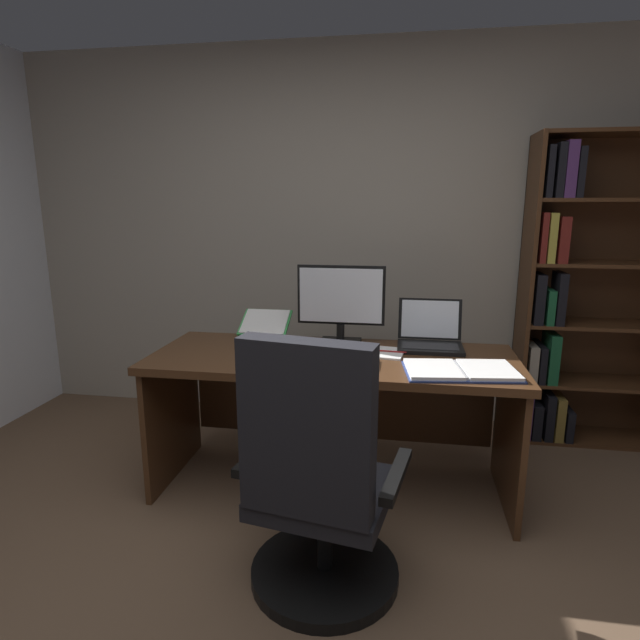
# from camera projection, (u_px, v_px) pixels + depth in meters

# --- Properties ---
(wall_back) EXTENTS (5.25, 0.12, 2.53)m
(wall_back) POSITION_uv_depth(u_px,v_px,m) (353.00, 238.00, 3.55)
(wall_back) COLOR #A89E8E
(wall_back) RESTS_ON ground
(desk) EXTENTS (1.85, 0.72, 0.74)m
(desk) POSITION_uv_depth(u_px,v_px,m) (334.00, 386.00, 2.74)
(desk) COLOR #4C2D19
(desk) RESTS_ON ground
(bookshelf) EXTENTS (0.90, 0.33, 1.90)m
(bookshelf) POSITION_uv_depth(u_px,v_px,m) (579.00, 299.00, 3.18)
(bookshelf) COLOR #4C2D19
(bookshelf) RESTS_ON ground
(office_chair) EXTENTS (0.67, 0.60, 1.05)m
(office_chair) POSITION_uv_depth(u_px,v_px,m) (317.00, 490.00, 1.92)
(office_chair) COLOR black
(office_chair) RESTS_ON ground
(monitor) EXTENTS (0.48, 0.16, 0.43)m
(monitor) POSITION_uv_depth(u_px,v_px,m) (341.00, 305.00, 2.79)
(monitor) COLOR black
(monitor) RESTS_ON desk
(laptop) EXTENTS (0.34, 0.30, 0.24)m
(laptop) POSITION_uv_depth(u_px,v_px,m) (430.00, 338.00, 2.76)
(laptop) COLOR black
(laptop) RESTS_ON desk
(keyboard) EXTENTS (0.42, 0.15, 0.02)m
(keyboard) POSITION_uv_depth(u_px,v_px,m) (331.00, 361.00, 2.49)
(keyboard) COLOR black
(keyboard) RESTS_ON desk
(computer_mouse) EXTENTS (0.06, 0.10, 0.04)m
(computer_mouse) POSITION_uv_depth(u_px,v_px,m) (271.00, 356.00, 2.53)
(computer_mouse) COLOR black
(computer_mouse) RESTS_ON desk
(reading_stand_with_book) EXTENTS (0.28, 0.27, 0.14)m
(reading_stand_with_book) POSITION_uv_depth(u_px,v_px,m) (264.00, 325.00, 2.95)
(reading_stand_with_book) COLOR black
(reading_stand_with_book) RESTS_ON desk
(open_binder) EXTENTS (0.54, 0.36, 0.02)m
(open_binder) POSITION_uv_depth(u_px,v_px,m) (461.00, 370.00, 2.35)
(open_binder) COLOR navy
(open_binder) RESTS_ON desk
(notepad) EXTENTS (0.18, 0.23, 0.01)m
(notepad) POSITION_uv_depth(u_px,v_px,m) (389.00, 353.00, 2.64)
(notepad) COLOR white
(notepad) RESTS_ON desk
(pen) EXTENTS (0.14, 0.02, 0.01)m
(pen) POSITION_uv_depth(u_px,v_px,m) (393.00, 351.00, 2.64)
(pen) COLOR maroon
(pen) RESTS_ON notepad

